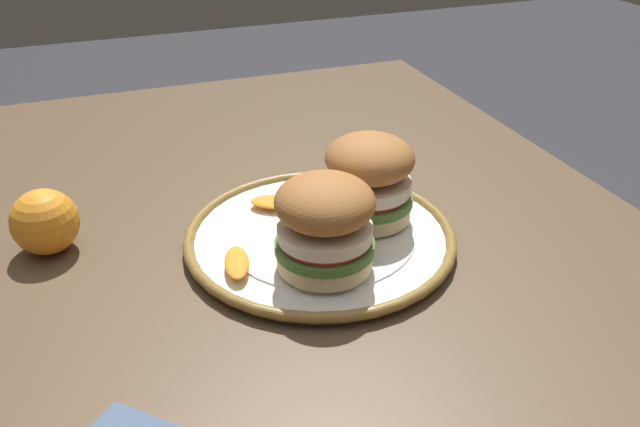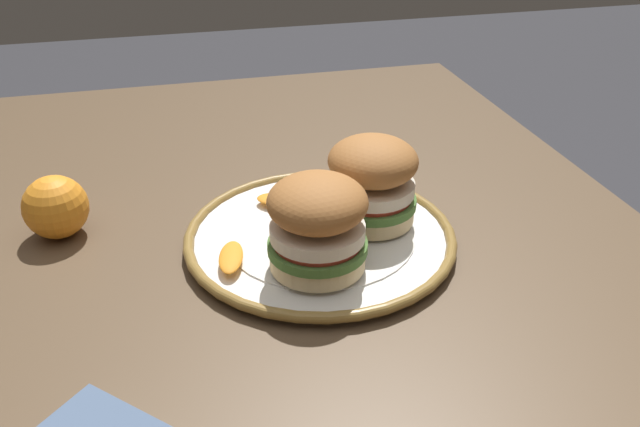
# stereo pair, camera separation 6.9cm
# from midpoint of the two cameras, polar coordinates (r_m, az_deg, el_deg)

# --- Properties ---
(dining_table) EXTENTS (1.33, 0.89, 0.77)m
(dining_table) POSITION_cam_midpoint_polar(r_m,az_deg,el_deg) (0.76, -4.36, -12.58)
(dining_table) COLOR brown
(dining_table) RESTS_ON ground
(dinner_plate) EXTENTS (0.31, 0.31, 0.02)m
(dinner_plate) POSITION_cam_midpoint_polar(r_m,az_deg,el_deg) (0.75, -2.64, -2.10)
(dinner_plate) COLOR white
(dinner_plate) RESTS_ON dining_table
(sandwich_half_left) EXTENTS (0.14, 0.14, 0.10)m
(sandwich_half_left) POSITION_cam_midpoint_polar(r_m,az_deg,el_deg) (0.75, 1.62, 3.09)
(sandwich_half_left) COLOR beige
(sandwich_half_left) RESTS_ON dinner_plate
(sandwich_half_right) EXTENTS (0.14, 0.14, 0.10)m
(sandwich_half_right) POSITION_cam_midpoint_polar(r_m,az_deg,el_deg) (0.66, -2.66, -0.74)
(sandwich_half_right) COLOR beige
(sandwich_half_right) RESTS_ON dinner_plate
(orange_peel_curled) EXTENTS (0.06, 0.06, 0.01)m
(orange_peel_curled) POSITION_cam_midpoint_polar(r_m,az_deg,el_deg) (0.75, -4.28, -0.79)
(orange_peel_curled) COLOR orange
(orange_peel_curled) RESTS_ON dinner_plate
(orange_peel_strip_long) EXTENTS (0.06, 0.07, 0.01)m
(orange_peel_strip_long) POSITION_cam_midpoint_polar(r_m,az_deg,el_deg) (0.79, -6.20, 0.93)
(orange_peel_strip_long) COLOR orange
(orange_peel_strip_long) RESTS_ON dinner_plate
(orange_peel_strip_short) EXTENTS (0.06, 0.04, 0.01)m
(orange_peel_strip_short) POSITION_cam_midpoint_polar(r_m,az_deg,el_deg) (0.69, -10.06, -4.26)
(orange_peel_strip_short) COLOR orange
(orange_peel_strip_short) RESTS_ON dinner_plate
(whole_orange) EXTENTS (0.07, 0.07, 0.07)m
(whole_orange) POSITION_cam_midpoint_polar(r_m,az_deg,el_deg) (0.80, -25.00, -0.72)
(whole_orange) COLOR orange
(whole_orange) RESTS_ON dining_table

